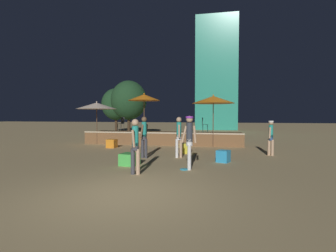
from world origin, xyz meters
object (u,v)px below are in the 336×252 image
cube_seat_1 (112,144)px  bistro_chair_0 (122,122)px  person_0 (144,135)px  bistro_chair_1 (204,123)px  patio_umbrella_0 (144,98)px  patio_umbrella_1 (213,100)px  person_4 (135,144)px  frisbee_disc (184,169)px  background_tree_0 (129,100)px  person_1 (179,135)px  background_tree_1 (116,104)px  cube_seat_2 (223,156)px  patio_umbrella_2 (97,106)px  person_3 (189,139)px  cube_seat_0 (185,148)px  cube_seat_3 (130,159)px  person_2 (271,136)px

cube_seat_1 → bistro_chair_0: bistro_chair_0 is taller
person_0 → bistro_chair_1: 6.33m
patio_umbrella_0 → patio_umbrella_1: size_ratio=1.05×
bistro_chair_0 → bistro_chair_1: (5.76, -0.50, 0.00)m
person_4 → frisbee_disc: person_4 is taller
cube_seat_1 → background_tree_0: size_ratio=0.10×
bistro_chair_0 → person_1: bearing=-18.3°
background_tree_1 → bistro_chair_0: bearing=-65.0°
cube_seat_2 → patio_umbrella_2: bearing=148.0°
person_1 → background_tree_1: (-9.66, 15.89, 2.08)m
person_3 → bistro_chair_0: size_ratio=2.05×
cube_seat_0 → patio_umbrella_0: bearing=136.5°
patio_umbrella_1 → background_tree_1: background_tree_1 is taller
cube_seat_1 → patio_umbrella_2: bearing=137.1°
patio_umbrella_0 → background_tree_0: background_tree_0 is taller
patio_umbrella_2 → background_tree_0: background_tree_0 is taller
patio_umbrella_1 → frisbee_disc: 7.32m
cube_seat_0 → cube_seat_2: cube_seat_0 is taller
person_0 → background_tree_0: bearing=-50.2°
cube_seat_2 → person_4: bearing=-134.4°
background_tree_1 → cube_seat_0: bearing=-56.0°
person_0 → bistro_chair_0: person_0 is taller
patio_umbrella_0 → frisbee_disc: 8.15m
patio_umbrella_0 → cube_seat_1: 3.47m
cube_seat_3 → cube_seat_1: bearing=120.7°
patio_umbrella_0 → cube_seat_0: size_ratio=5.23×
bistro_chair_0 → frisbee_disc: bearing=-24.6°
patio_umbrella_2 → cube_seat_2: bearing=-32.0°
cube_seat_2 → bistro_chair_1: 6.47m
person_3 → background_tree_0: bearing=-158.6°
cube_seat_0 → bistro_chair_1: bistro_chair_1 is taller
cube_seat_2 → cube_seat_3: bearing=-158.2°
person_2 → bistro_chair_1: size_ratio=1.79×
frisbee_disc → cube_seat_0: bearing=97.4°
cube_seat_2 → person_1: person_1 is taller
person_3 → bistro_chair_1: 7.94m
patio_umbrella_2 → frisbee_disc: 9.79m
patio_umbrella_0 → cube_seat_3: patio_umbrella_0 is taller
patio_umbrella_2 → cube_seat_3: bearing=-54.4°
cube_seat_1 → person_0: person_0 is taller
person_0 → frisbee_disc: person_0 is taller
person_1 → bistro_chair_1: bearing=-110.4°
background_tree_0 → background_tree_1: size_ratio=1.05×
cube_seat_2 → person_3: (-1.15, -1.68, 0.83)m
patio_umbrella_0 → person_2: bearing=-22.1°
person_2 → person_3: person_3 is taller
bistro_chair_1 → cube_seat_0: bearing=163.4°
patio_umbrella_1 → cube_seat_1: patio_umbrella_1 is taller
person_4 → bistro_chair_1: size_ratio=1.94×
person_0 → bistro_chair_1: size_ratio=2.00×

